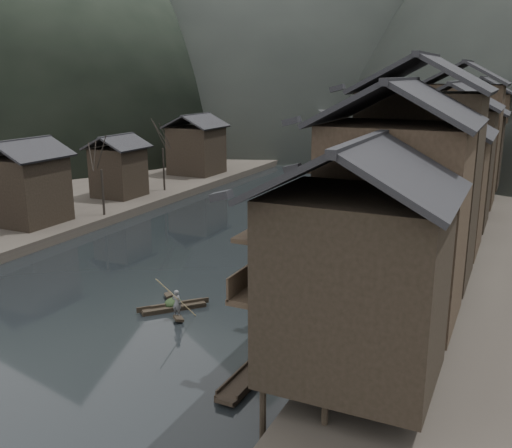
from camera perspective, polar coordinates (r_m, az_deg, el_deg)
The scene contains 12 objects.
water at distance 40.74m, azimuth -11.59°, elevation -7.49°, with size 300.00×300.00×0.00m, color black.
left_bank at distance 92.06m, azimuth -14.34°, elevation 5.18°, with size 40.00×200.00×1.20m, color #2D2823.
stilt_houses at distance 49.97m, azimuth 18.55°, elevation 7.11°, with size 9.00×67.60×16.67m.
left_houses at distance 67.03m, azimuth -15.73°, elevation 6.02°, with size 8.10×53.20×8.73m.
bare_trees at distance 57.86m, azimuth -19.08°, elevation 5.45°, with size 3.93×41.77×7.87m.
moored_sampans at distance 51.74m, azimuth 11.67°, elevation -2.42°, with size 2.93×53.69×0.47m.
midriver_boats at distance 86.92m, azimuth 9.28°, elevation 4.63°, with size 14.30×47.27×0.45m.
stone_bridge at distance 104.98m, azimuth 12.58°, elevation 8.90°, with size 40.00×6.00×9.00m.
hero_sampan at distance 38.82m, azimuth -8.26°, elevation -8.15°, with size 3.72×4.01×0.43m.
cargo_heap at distance 38.82m, azimuth -8.34°, elevation -7.30°, with size 1.03×1.35×0.62m, color black.
boatman at distance 36.90m, azimuth -7.93°, elevation -7.51°, with size 0.65×0.43×1.79m, color #565659.
bamboo_pole at distance 35.87m, azimuth -7.82°, elevation -3.60°, with size 0.06×0.06×4.66m, color #8C7A51.
Camera 1 is at (23.08, -29.91, 15.23)m, focal length 40.00 mm.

